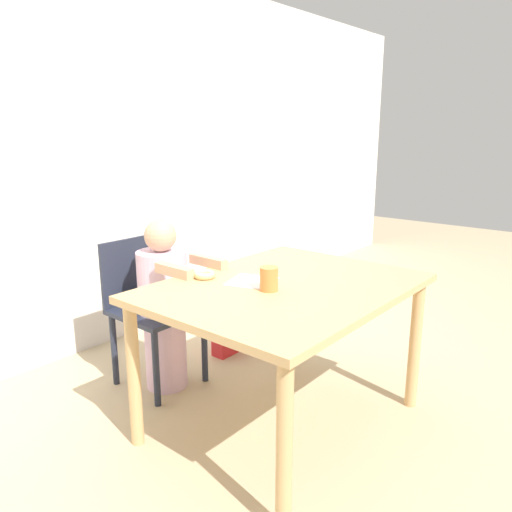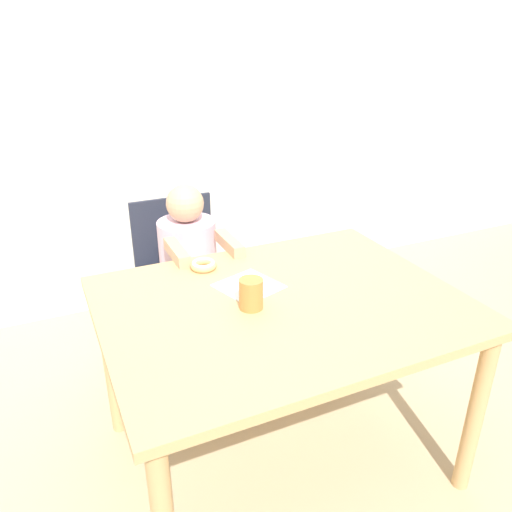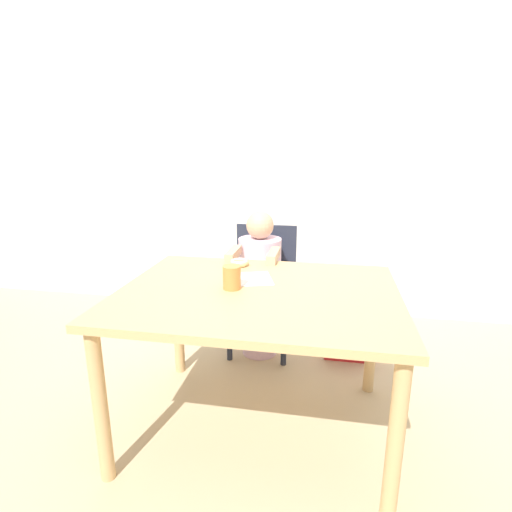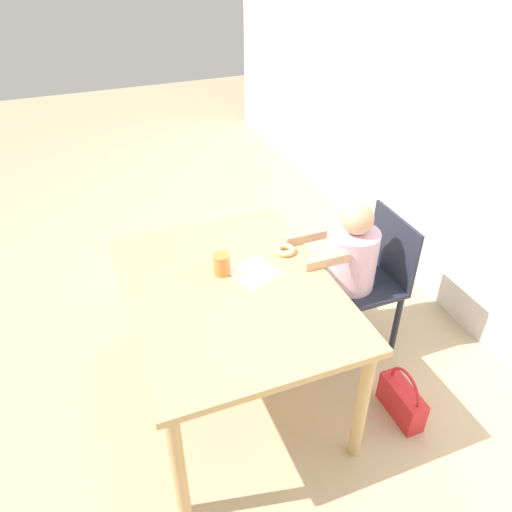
{
  "view_description": "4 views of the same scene",
  "coord_description": "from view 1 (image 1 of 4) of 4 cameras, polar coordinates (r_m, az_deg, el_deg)",
  "views": [
    {
      "loc": [
        -1.81,
        -1.32,
        1.43
      ],
      "look_at": [
        -0.04,
        0.15,
        0.85
      ],
      "focal_mm": 35.0,
      "sensor_mm": 36.0,
      "label": 1
    },
    {
      "loc": [
        -0.73,
        -1.37,
        1.61
      ],
      "look_at": [
        -0.04,
        0.15,
        0.85
      ],
      "focal_mm": 35.0,
      "sensor_mm": 36.0,
      "label": 2
    },
    {
      "loc": [
        0.3,
        -1.68,
        1.37
      ],
      "look_at": [
        -0.04,
        0.15,
        0.85
      ],
      "focal_mm": 28.0,
      "sensor_mm": 36.0,
      "label": 3
    },
    {
      "loc": [
        1.77,
        -0.56,
        2.2
      ],
      "look_at": [
        -0.04,
        0.15,
        0.85
      ],
      "focal_mm": 35.0,
      "sensor_mm": 36.0,
      "label": 4
    }
  ],
  "objects": [
    {
      "name": "ground_plane",
      "position": [
        2.66,
        3.08,
        -18.45
      ],
      "size": [
        12.0,
        12.0,
        0.0
      ],
      "primitive_type": "plane",
      "color": "tan"
    },
    {
      "name": "wall_back",
      "position": [
        3.41,
        -18.54,
        10.39
      ],
      "size": [
        8.0,
        0.05,
        2.5
      ],
      "color": "silver",
      "rests_on": "ground_plane"
    },
    {
      "name": "dining_table",
      "position": [
        2.38,
        3.28,
        -5.23
      ],
      "size": [
        1.26,
        0.97,
        0.73
      ],
      "color": "tan",
      "rests_on": "ground_plane"
    },
    {
      "name": "chair",
      "position": [
        2.93,
        -11.96,
        -5.74
      ],
      "size": [
        0.42,
        0.44,
        0.83
      ],
      "color": "#232838",
      "rests_on": "ground_plane"
    },
    {
      "name": "child_figure",
      "position": [
        2.83,
        -10.43,
        -5.76
      ],
      "size": [
        0.28,
        0.49,
        0.97
      ],
      "color": "silver",
      "rests_on": "ground_plane"
    },
    {
      "name": "donut",
      "position": [
        2.45,
        -5.9,
        -2.13
      ],
      "size": [
        0.11,
        0.11,
        0.03
      ],
      "color": "#DBB270",
      "rests_on": "dining_table"
    },
    {
      "name": "napkin",
      "position": [
        2.39,
        -0.47,
        -2.89
      ],
      "size": [
        0.26,
        0.26,
        0.0
      ],
      "color": "white",
      "rests_on": "dining_table"
    },
    {
      "name": "handbag",
      "position": [
        3.36,
        -2.76,
        -9.09
      ],
      "size": [
        0.29,
        0.1,
        0.3
      ],
      "color": "red",
      "rests_on": "ground_plane"
    },
    {
      "name": "cup",
      "position": [
        2.24,
        1.46,
        -2.63
      ],
      "size": [
        0.08,
        0.08,
        0.11
      ],
      "color": "orange",
      "rests_on": "dining_table"
    }
  ]
}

